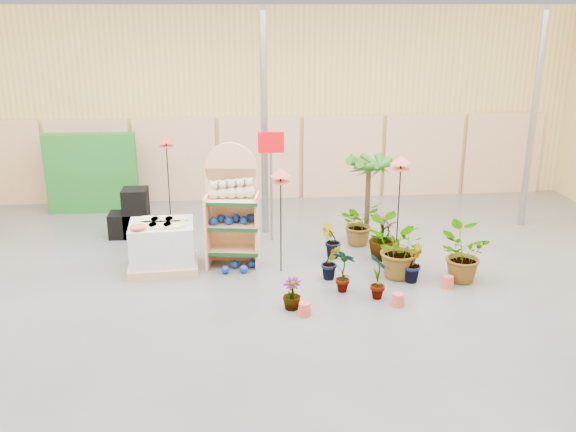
% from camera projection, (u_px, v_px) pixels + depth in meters
% --- Properties ---
extents(room, '(15.20, 12.10, 4.70)m').
position_uv_depth(room, '(272.00, 156.00, 10.20)').
color(room, '#4C4C4C').
rests_on(room, ground).
extents(display_shelf, '(1.00, 0.71, 2.21)m').
position_uv_depth(display_shelf, '(232.00, 210.00, 11.47)').
color(display_shelf, tan).
rests_on(display_shelf, ground).
extents(teddy_bears, '(0.82, 0.23, 0.36)m').
position_uv_depth(teddy_bears, '(233.00, 190.00, 11.25)').
color(teddy_bears, beige).
rests_on(teddy_bears, display_shelf).
extents(gazing_balls_shelf, '(0.81, 0.28, 0.15)m').
position_uv_depth(gazing_balls_shelf, '(232.00, 219.00, 11.40)').
color(gazing_balls_shelf, navy).
rests_on(gazing_balls_shelf, display_shelf).
extents(gazing_balls_floor, '(0.63, 0.39, 0.15)m').
position_uv_depth(gazing_balls_floor, '(239.00, 267.00, 11.39)').
color(gazing_balls_floor, navy).
rests_on(gazing_balls_floor, ground).
extents(pallet_stack, '(1.27, 1.09, 0.90)m').
position_uv_depth(pallet_stack, '(162.00, 246.00, 11.36)').
color(pallet_stack, tan).
rests_on(pallet_stack, ground).
extents(charcoal_planters, '(0.80, 0.50, 1.00)m').
position_uv_depth(charcoal_planters, '(132.00, 217.00, 12.97)').
color(charcoal_planters, black).
rests_on(charcoal_planters, ground).
extents(trellis_stock, '(2.00, 0.30, 1.80)m').
position_uv_depth(trellis_stock, '(92.00, 173.00, 14.36)').
color(trellis_stock, '#1D6721').
rests_on(trellis_stock, ground).
extents(offer_sign, '(0.50, 0.08, 2.20)m').
position_uv_depth(offer_sign, '(271.00, 164.00, 12.37)').
color(offer_sign, gray).
rests_on(offer_sign, ground).
extents(bird_table_front, '(0.34, 0.34, 1.88)m').
position_uv_depth(bird_table_front, '(281.00, 176.00, 10.84)').
color(bird_table_front, black).
rests_on(bird_table_front, ground).
extents(bird_table_right, '(0.34, 0.34, 1.99)m').
position_uv_depth(bird_table_right, '(401.00, 164.00, 11.23)').
color(bird_table_right, black).
rests_on(bird_table_right, ground).
extents(bird_table_back, '(0.34, 0.34, 1.90)m').
position_uv_depth(bird_table_back, '(166.00, 141.00, 13.44)').
color(bird_table_back, black).
rests_on(bird_table_back, ground).
extents(palm, '(0.70, 0.70, 1.82)m').
position_uv_depth(palm, '(369.00, 164.00, 12.39)').
color(palm, '#3E2E1A').
rests_on(palm, ground).
extents(potted_plant_0, '(0.48, 0.46, 0.76)m').
position_uv_depth(potted_plant_0, '(344.00, 270.00, 10.47)').
color(potted_plant_0, '#245715').
rests_on(potted_plant_0, ground).
extents(potted_plant_1, '(0.37, 0.31, 0.62)m').
position_uv_depth(potted_plant_1, '(331.00, 262.00, 10.98)').
color(potted_plant_1, '#245715').
rests_on(potted_plant_1, ground).
extents(potted_plant_2, '(1.09, 0.99, 1.08)m').
position_uv_depth(potted_plant_2, '(397.00, 249.00, 10.95)').
color(potted_plant_2, '#245715').
rests_on(potted_plant_2, ground).
extents(potted_plant_3, '(0.51, 0.51, 0.89)m').
position_uv_depth(potted_plant_3, '(382.00, 236.00, 11.80)').
color(potted_plant_3, '#245715').
rests_on(potted_plant_3, ground).
extents(potted_plant_4, '(0.48, 0.46, 0.76)m').
position_uv_depth(potted_plant_4, '(388.00, 238.00, 11.92)').
color(potted_plant_4, '#245715').
rests_on(potted_plant_4, ground).
extents(potted_plant_5, '(0.41, 0.35, 0.67)m').
position_uv_depth(potted_plant_5, '(331.00, 241.00, 11.89)').
color(potted_plant_5, '#245715').
rests_on(potted_plant_5, ground).
extents(potted_plant_6, '(1.01, 0.97, 0.87)m').
position_uv_depth(potted_plant_6, '(359.00, 223.00, 12.55)').
color(potted_plant_6, '#245715').
rests_on(potted_plant_6, ground).
extents(potted_plant_7, '(0.40, 0.40, 0.52)m').
position_uv_depth(potted_plant_7, '(292.00, 294.00, 9.91)').
color(potted_plant_7, '#245715').
rests_on(potted_plant_7, ground).
extents(potted_plant_8, '(0.40, 0.48, 0.78)m').
position_uv_depth(potted_plant_8, '(379.00, 276.00, 10.21)').
color(potted_plant_8, '#245715').
rests_on(potted_plant_8, ground).
extents(potted_plant_9, '(0.43, 0.46, 0.67)m').
position_uv_depth(potted_plant_9, '(413.00, 263.00, 10.88)').
color(potted_plant_9, '#245715').
rests_on(potted_plant_9, ground).
extents(potted_plant_10, '(1.14, 1.15, 0.97)m').
position_uv_depth(potted_plant_10, '(460.00, 254.00, 10.86)').
color(potted_plant_10, '#245715').
rests_on(potted_plant_10, ground).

